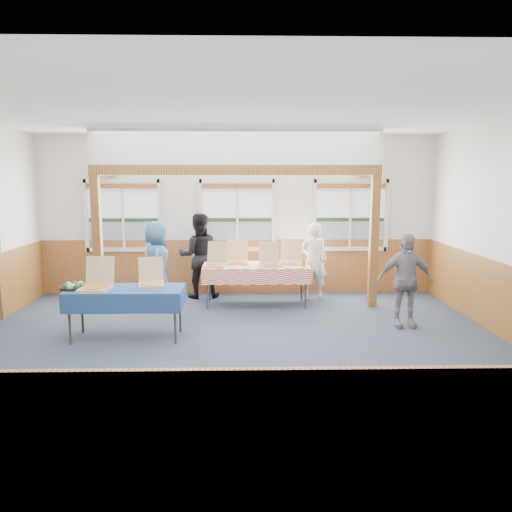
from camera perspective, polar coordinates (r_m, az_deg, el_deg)
The scene contains 26 objects.
floor at distance 7.06m, azimuth -2.47°, elevation -10.59°, with size 8.00×8.00×0.00m, color #2B3146.
ceiling at distance 6.70m, azimuth -2.66°, elevation 16.15°, with size 8.00×8.00×0.00m, color white.
wall_back at distance 10.18m, azimuth -2.14°, elevation 4.68°, with size 8.00×8.00×0.00m, color silver.
wall_front at distance 3.24m, azimuth -3.87°, elevation -4.67°, with size 8.00×8.00×0.00m, color silver.
wainscot_back at distance 10.28m, azimuth -2.11°, elevation -1.17°, with size 7.98×0.05×1.10m, color brown.
wainscot_front at distance 3.66m, azimuth -3.67°, elevation -20.78°, with size 7.98×0.05×1.10m, color brown.
window_left at distance 10.42m, azimuth -14.95°, elevation 4.92°, with size 1.56×0.10×1.46m.
window_mid at distance 10.13m, azimuth -2.15°, elevation 5.11°, with size 1.56×0.10×1.46m.
window_right at distance 10.35m, azimuth 10.73°, elevation 5.04°, with size 1.56×0.10×1.46m.
post_left at distance 9.40m, azimuth -17.66°, elevation 1.45°, with size 0.15×0.15×2.40m, color #5C3214.
post_right at distance 9.32m, azimuth 13.32°, elevation 1.58°, with size 0.15×0.15×2.40m, color #5C3214.
cross_beam at distance 8.95m, azimuth -2.29°, elevation 9.79°, with size 5.15×0.18×0.18m, color #5C3214.
table_left at distance 7.58m, azimuth -14.64°, elevation -4.03°, with size 1.74×0.92×0.76m.
table_right at distance 9.27m, azimuth 0.01°, elevation -1.33°, with size 2.07×1.19×0.76m.
pizza_box_a at distance 7.55m, azimuth -17.81°, elevation -3.21°, with size 0.44×0.52×0.45m.
pizza_box_b at distance 7.63m, azimuth -11.90°, elevation -2.87°, with size 0.44×0.51×0.41m.
pizza_box_c at distance 9.16m, azimuth -4.63°, elevation -0.72°, with size 0.47×0.54×0.43m.
pizza_box_d at distance 9.43m, azimuth -2.15°, elevation -0.41°, with size 0.41×0.49×0.44m.
pizza_box_e at distance 9.18m, azimuth 1.57°, elevation -0.68°, with size 0.40×0.49×0.43m.
pizza_box_f at distance 9.42m, azimuth 3.99°, elevation -0.44°, with size 0.47×0.55×0.43m.
veggie_tray at distance 7.76m, azimuth -20.07°, elevation -3.27°, with size 0.41×0.41×0.09m.
drink_glass at distance 9.06m, azimuth 5.43°, elevation -0.78°, with size 0.07×0.07×0.15m, color #A57F1B.
woman_white at distance 9.75m, azimuth 6.56°, elevation -0.59°, with size 0.55×0.36×1.50m, color silver.
woman_black at distance 9.87m, azimuth -6.57°, elevation 0.04°, with size 0.81×0.63×1.67m, color black.
man_blue at distance 9.33m, azimuth -11.34°, elevation -0.89°, with size 0.77×0.50×1.58m, color #38638D.
person_grey at distance 8.25m, azimuth 16.66°, elevation -2.69°, with size 0.88×0.36×1.50m, color gray.
Camera 1 is at (0.15, -6.65, 2.36)m, focal length 35.00 mm.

